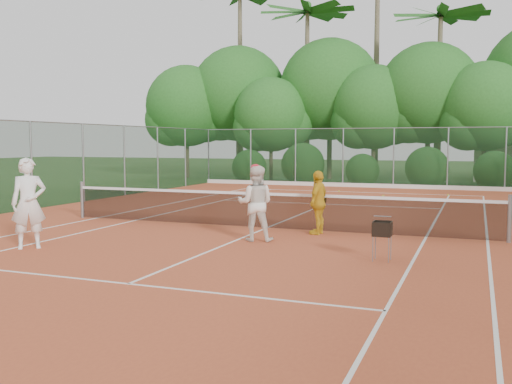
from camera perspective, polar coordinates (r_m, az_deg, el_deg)
ground at (r=15.21m, az=0.96°, el=-3.74°), size 120.00×120.00×0.00m
clay_court at (r=15.20m, az=0.96°, el=-3.70°), size 18.00×36.00×0.02m
tennis_net at (r=15.13m, az=0.96°, el=-1.75°), size 11.97×0.10×1.10m
player_white at (r=13.20m, az=-21.78°, el=-1.05°), size 0.84×0.83×1.96m
player_center_grp at (r=13.21m, az=-0.04°, el=-1.11°), size 0.99×0.85×1.79m
player_yellow at (r=14.28m, az=6.27°, el=-1.04°), size 0.49×0.97×1.59m
ball_hopper at (r=11.29m, az=12.51°, el=-3.70°), size 0.33×0.33×0.77m
stray_ball_a at (r=26.60m, az=8.31°, el=0.08°), size 0.07×0.07×0.07m
stray_ball_b at (r=24.71m, az=12.61°, el=-0.36°), size 0.07×0.07×0.07m
stray_ball_c at (r=25.87m, az=18.65°, el=-0.27°), size 0.07×0.07×0.07m
court_markings at (r=15.20m, az=0.96°, el=-3.66°), size 11.03×23.83×0.01m
fence_back at (r=29.57m, az=11.13°, el=3.37°), size 18.07×0.07×3.00m
tropical_treeline at (r=34.64m, az=15.15°, el=9.47°), size 32.10×8.49×15.03m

